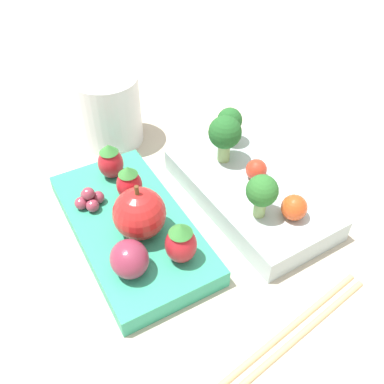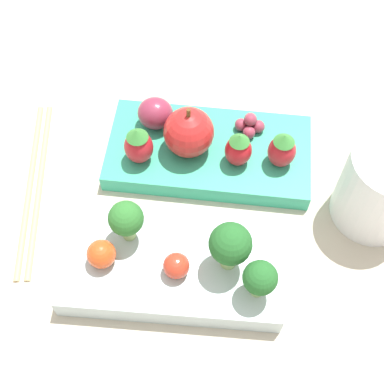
% 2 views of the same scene
% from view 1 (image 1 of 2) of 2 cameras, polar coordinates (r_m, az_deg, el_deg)
% --- Properties ---
extents(ground_plane, '(4.00, 4.00, 0.00)m').
position_cam_1_polar(ground_plane, '(0.46, 0.28, -3.51)').
color(ground_plane, '#BCB29E').
extents(bento_box_savoury, '(0.20, 0.11, 0.03)m').
position_cam_1_polar(bento_box_savoury, '(0.48, 7.59, -0.08)').
color(bento_box_savoury, silver).
rests_on(bento_box_savoury, ground_plane).
extents(bento_box_fruit, '(0.21, 0.11, 0.02)m').
position_cam_1_polar(bento_box_fruit, '(0.44, -8.16, -4.59)').
color(bento_box_fruit, '#33A87F').
rests_on(bento_box_fruit, ground_plane).
extents(broccoli_floret_0, '(0.03, 0.03, 0.05)m').
position_cam_1_polar(broccoli_floret_0, '(0.41, 9.31, -0.01)').
color(broccoli_floret_0, '#93B770').
rests_on(broccoli_floret_0, bento_box_savoury).
extents(broccoli_floret_1, '(0.03, 0.03, 0.05)m').
position_cam_1_polar(broccoli_floret_1, '(0.51, 5.03, 9.34)').
color(broccoli_floret_1, '#93B770').
rests_on(broccoli_floret_1, bento_box_savoury).
extents(broccoli_floret_2, '(0.04, 0.04, 0.06)m').
position_cam_1_polar(broccoli_floret_2, '(0.47, 4.41, 7.73)').
color(broccoli_floret_2, '#93B770').
rests_on(broccoli_floret_2, bento_box_savoury).
extents(cherry_tomato_0, '(0.02, 0.02, 0.02)m').
position_cam_1_polar(cherry_tomato_0, '(0.47, 8.63, 2.91)').
color(cherry_tomato_0, red).
rests_on(cherry_tomato_0, bento_box_savoury).
extents(cherry_tomato_1, '(0.03, 0.03, 0.03)m').
position_cam_1_polar(cherry_tomato_1, '(0.43, 13.45, -2.01)').
color(cherry_tomato_1, '#DB4C1E').
rests_on(cherry_tomato_1, bento_box_savoury).
extents(apple, '(0.05, 0.05, 0.06)m').
position_cam_1_polar(apple, '(0.41, -7.02, -2.86)').
color(apple, red).
rests_on(apple, bento_box_fruit).
extents(strawberry_0, '(0.03, 0.03, 0.04)m').
position_cam_1_polar(strawberry_0, '(0.48, -10.83, 4.04)').
color(strawberry_0, red).
rests_on(strawberry_0, bento_box_fruit).
extents(strawberry_1, '(0.03, 0.03, 0.04)m').
position_cam_1_polar(strawberry_1, '(0.45, -8.38, 1.17)').
color(strawberry_1, red).
rests_on(strawberry_1, bento_box_fruit).
extents(strawberry_2, '(0.03, 0.03, 0.04)m').
position_cam_1_polar(strawberry_2, '(0.38, -1.50, -6.77)').
color(strawberry_2, red).
rests_on(strawberry_2, bento_box_fruit).
extents(plum, '(0.04, 0.03, 0.03)m').
position_cam_1_polar(plum, '(0.38, -8.34, -8.82)').
color(plum, '#892D47').
rests_on(plum, bento_box_fruit).
extents(grape_cluster, '(0.03, 0.03, 0.02)m').
position_cam_1_polar(grape_cluster, '(0.45, -13.52, -0.91)').
color(grape_cluster, '#93384C').
rests_on(grape_cluster, bento_box_fruit).
extents(drinking_cup, '(0.08, 0.08, 0.09)m').
position_cam_1_polar(drinking_cup, '(0.56, -11.01, 10.67)').
color(drinking_cup, white).
rests_on(drinking_cup, ground_plane).
extents(chopsticks_pair, '(0.05, 0.21, 0.01)m').
position_cam_1_polar(chopsticks_pair, '(0.38, 11.56, -19.23)').
color(chopsticks_pair, tan).
rests_on(chopsticks_pair, ground_plane).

